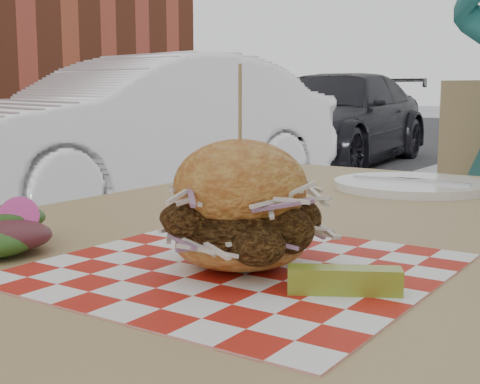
{
  "coord_description": "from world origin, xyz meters",
  "views": [
    {
      "loc": [
        0.15,
        -0.8,
        0.92
      ],
      "look_at": [
        -0.2,
        -0.28,
        0.82
      ],
      "focal_mm": 50.0,
      "sensor_mm": 36.0,
      "label": 1
    }
  ],
  "objects_px": {
    "patio_table": "(317,278)",
    "sandwich": "(240,212)",
    "car_white": "(139,129)",
    "car_dark": "(333,119)"
  },
  "relations": [
    {
      "from": "patio_table",
      "to": "car_dark",
      "type": "bearing_deg",
      "value": 116.07
    },
    {
      "from": "car_white",
      "to": "patio_table",
      "type": "xyz_separation_m",
      "value": [
        3.35,
        -3.29,
        0.06
      ]
    },
    {
      "from": "patio_table",
      "to": "sandwich",
      "type": "distance_m",
      "value": 0.29
    },
    {
      "from": "car_white",
      "to": "car_dark",
      "type": "height_order",
      "value": "car_white"
    },
    {
      "from": "car_white",
      "to": "patio_table",
      "type": "bearing_deg",
      "value": -34.64
    },
    {
      "from": "car_dark",
      "to": "sandwich",
      "type": "relative_size",
      "value": 20.48
    },
    {
      "from": "car_dark",
      "to": "sandwich",
      "type": "xyz_separation_m",
      "value": [
        3.4,
        -7.1,
        0.23
      ]
    },
    {
      "from": "car_white",
      "to": "sandwich",
      "type": "relative_size",
      "value": 19.19
    },
    {
      "from": "sandwich",
      "to": "car_white",
      "type": "bearing_deg",
      "value": 133.74
    },
    {
      "from": "car_dark",
      "to": "patio_table",
      "type": "height_order",
      "value": "car_dark"
    }
  ]
}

